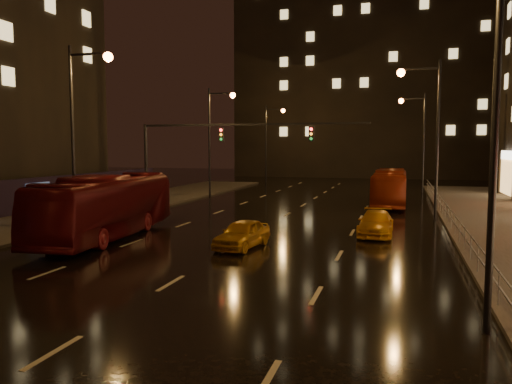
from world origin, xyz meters
TOP-DOWN VIEW (x-y plane):
  - ground at (0.00, 20.00)m, footprint 140.00×140.00m
  - sidewalk_left at (-13.50, 15.00)m, footprint 7.00×70.00m
  - building_distant at (4.00, 72.00)m, footprint 44.00×16.00m
  - traffic_signal at (-5.06, 20.00)m, footprint 15.31×0.32m
  - streetlight_right at (8.92, 2.00)m, footprint 2.64×0.50m
  - railing_right at (10.20, 18.00)m, footprint 0.05×56.00m
  - bus_red at (-6.99, 11.05)m, footprint 4.01×11.79m
  - bus_curb at (6.65, 29.57)m, footprint 2.50×10.39m
  - taxi_near at (0.50, 10.42)m, footprint 2.03×3.97m
  - taxi_far at (6.25, 15.60)m, footprint 1.78×4.32m

SIDE VIEW (x-z plane):
  - ground at x=0.00m, z-range 0.00..0.00m
  - sidewalk_left at x=-13.50m, z-range 0.00..0.15m
  - taxi_far at x=6.25m, z-range 0.00..1.25m
  - taxi_near at x=0.50m, z-range 0.00..1.30m
  - railing_right at x=10.20m, z-range 0.40..1.40m
  - bus_curb at x=6.65m, z-range 0.00..2.89m
  - bus_red at x=-6.99m, z-range 0.00..3.22m
  - traffic_signal at x=-5.06m, z-range 1.64..7.84m
  - streetlight_right at x=8.92m, z-range 1.43..11.43m
  - building_distant at x=4.00m, z-range 0.00..36.00m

